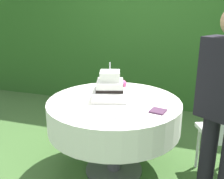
# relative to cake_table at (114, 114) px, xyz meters

# --- Properties ---
(ground_plane) EXTENTS (20.00, 20.00, 0.00)m
(ground_plane) POSITION_rel_cake_table_xyz_m (0.00, 0.00, -0.61)
(ground_plane) COLOR #3D602D
(foliage_hedge) EXTENTS (6.38, 0.65, 2.98)m
(foliage_hedge) POSITION_rel_cake_table_xyz_m (0.00, 2.17, 0.88)
(foliage_hedge) COLOR #28561E
(foliage_hedge) RESTS_ON ground_plane
(cake_table) EXTENTS (1.25, 1.25, 0.75)m
(cake_table) POSITION_rel_cake_table_xyz_m (0.00, 0.00, 0.00)
(cake_table) COLOR #4C4C51
(cake_table) RESTS_ON ground_plane
(wedding_cake) EXTENTS (0.40, 0.40, 0.35)m
(wedding_cake) POSITION_rel_cake_table_xyz_m (-0.05, 0.04, 0.24)
(wedding_cake) COLOR white
(wedding_cake) RESTS_ON cake_table
(serving_plate_near) EXTENTS (0.11, 0.11, 0.01)m
(serving_plate_near) POSITION_rel_cake_table_xyz_m (-0.02, -0.32, 0.15)
(serving_plate_near) COLOR white
(serving_plate_near) RESTS_ON cake_table
(serving_plate_far) EXTENTS (0.12, 0.12, 0.01)m
(serving_plate_far) POSITION_rel_cake_table_xyz_m (-0.46, 0.06, 0.15)
(serving_plate_far) COLOR white
(serving_plate_far) RESTS_ON cake_table
(serving_plate_left) EXTENTS (0.12, 0.12, 0.01)m
(serving_plate_left) POSITION_rel_cake_table_xyz_m (0.16, -0.34, 0.15)
(serving_plate_left) COLOR white
(serving_plate_left) RESTS_ON cake_table
(napkin_stack) EXTENTS (0.15, 0.15, 0.01)m
(napkin_stack) POSITION_rel_cake_table_xyz_m (0.43, -0.15, 0.15)
(napkin_stack) COLOR #4C2D47
(napkin_stack) RESTS_ON cake_table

